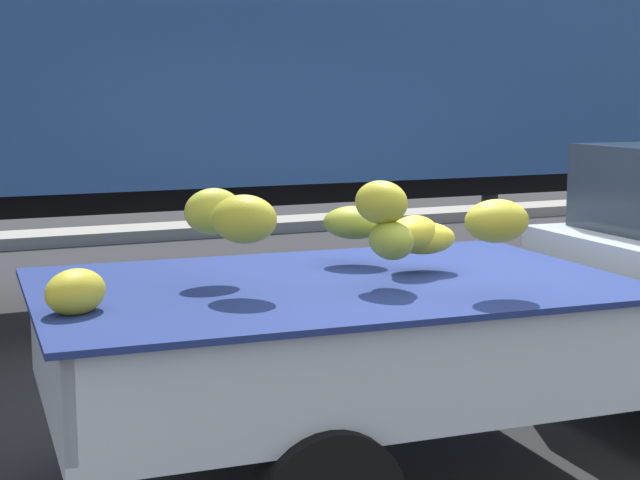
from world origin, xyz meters
The scene contains 3 objects.
ground centered at (0.00, 0.00, 0.00)m, with size 220.00×220.00×0.00m, color #28282B.
curb_strip centered at (0.00, 8.90, 0.08)m, with size 80.00×0.80×0.16m, color gray.
semi_trailer centered at (-0.35, 4.34, 2.54)m, with size 12.01×2.71×3.95m.
Camera 1 is at (-3.00, -4.35, 2.00)m, focal length 53.99 mm.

